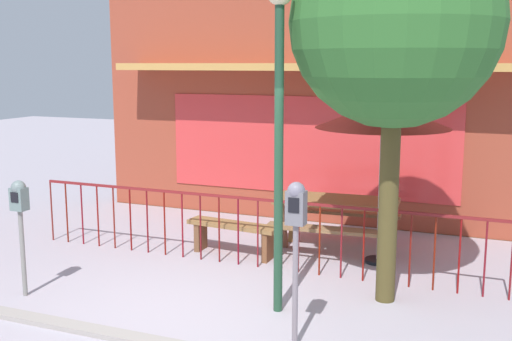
{
  "coord_description": "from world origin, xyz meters",
  "views": [
    {
      "loc": [
        3.19,
        -5.76,
        2.76
      ],
      "look_at": [
        -0.04,
        2.19,
        1.27
      ],
      "focal_mm": 43.43,
      "sensor_mm": 36.0,
      "label": 1
    }
  ],
  "objects_px": {
    "parking_meter_near": "(20,207)",
    "parking_meter_far": "(296,221)",
    "picnic_table_left": "(336,209)",
    "patio_bench": "(233,232)",
    "street_tree": "(395,24)",
    "street_lamp": "(279,98)",
    "patio_umbrella": "(383,116)"
  },
  "relations": [
    {
      "from": "street_tree",
      "to": "picnic_table_left",
      "type": "bearing_deg",
      "value": 121.15
    },
    {
      "from": "patio_umbrella",
      "to": "street_tree",
      "type": "height_order",
      "value": "street_tree"
    },
    {
      "from": "picnic_table_left",
      "to": "patio_bench",
      "type": "bearing_deg",
      "value": -146.75
    },
    {
      "from": "patio_bench",
      "to": "picnic_table_left",
      "type": "bearing_deg",
      "value": 33.25
    },
    {
      "from": "picnic_table_left",
      "to": "parking_meter_near",
      "type": "xyz_separation_m",
      "value": [
        -2.97,
        -3.26,
        0.48
      ]
    },
    {
      "from": "parking_meter_near",
      "to": "parking_meter_far",
      "type": "height_order",
      "value": "parking_meter_far"
    },
    {
      "from": "patio_umbrella",
      "to": "parking_meter_far",
      "type": "xyz_separation_m",
      "value": [
        -0.24,
        -2.94,
        -0.78
      ]
    },
    {
      "from": "parking_meter_far",
      "to": "street_lamp",
      "type": "bearing_deg",
      "value": 120.4
    },
    {
      "from": "picnic_table_left",
      "to": "patio_bench",
      "type": "relative_size",
      "value": 1.33
    },
    {
      "from": "picnic_table_left",
      "to": "parking_meter_far",
      "type": "xyz_separation_m",
      "value": [
        0.48,
        -3.34,
        0.67
      ]
    },
    {
      "from": "street_lamp",
      "to": "parking_meter_far",
      "type": "bearing_deg",
      "value": -59.6
    },
    {
      "from": "picnic_table_left",
      "to": "parking_meter_far",
      "type": "distance_m",
      "value": 3.44
    },
    {
      "from": "picnic_table_left",
      "to": "parking_meter_near",
      "type": "distance_m",
      "value": 4.44
    },
    {
      "from": "patio_umbrella",
      "to": "parking_meter_far",
      "type": "distance_m",
      "value": 3.05
    },
    {
      "from": "patio_umbrella",
      "to": "parking_meter_near",
      "type": "distance_m",
      "value": 4.76
    },
    {
      "from": "picnic_table_left",
      "to": "parking_meter_far",
      "type": "relative_size",
      "value": 1.14
    },
    {
      "from": "parking_meter_near",
      "to": "picnic_table_left",
      "type": "bearing_deg",
      "value": 47.62
    },
    {
      "from": "patio_umbrella",
      "to": "patio_bench",
      "type": "xyz_separation_m",
      "value": [
        -2.02,
        -0.45,
        -1.71
      ]
    },
    {
      "from": "patio_umbrella",
      "to": "street_lamp",
      "type": "xyz_separation_m",
      "value": [
        -0.71,
        -2.14,
        0.33
      ]
    },
    {
      "from": "patio_bench",
      "to": "parking_meter_near",
      "type": "bearing_deg",
      "value": -124.77
    },
    {
      "from": "patio_bench",
      "to": "street_tree",
      "type": "bearing_deg",
      "value": -21.11
    },
    {
      "from": "patio_umbrella",
      "to": "street_lamp",
      "type": "relative_size",
      "value": 0.62
    },
    {
      "from": "parking_meter_near",
      "to": "parking_meter_far",
      "type": "distance_m",
      "value": 3.45
    },
    {
      "from": "patio_bench",
      "to": "street_tree",
      "type": "relative_size",
      "value": 0.33
    },
    {
      "from": "parking_meter_far",
      "to": "street_tree",
      "type": "distance_m",
      "value": 2.54
    },
    {
      "from": "picnic_table_left",
      "to": "street_lamp",
      "type": "relative_size",
      "value": 0.52
    },
    {
      "from": "picnic_table_left",
      "to": "patio_umbrella",
      "type": "distance_m",
      "value": 1.67
    },
    {
      "from": "parking_meter_near",
      "to": "street_tree",
      "type": "bearing_deg",
      "value": 20.16
    },
    {
      "from": "patio_umbrella",
      "to": "parking_meter_far",
      "type": "bearing_deg",
      "value": -94.7
    },
    {
      "from": "picnic_table_left",
      "to": "patio_umbrella",
      "type": "relative_size",
      "value": 0.84
    },
    {
      "from": "street_lamp",
      "to": "parking_meter_near",
      "type": "bearing_deg",
      "value": -166.48
    },
    {
      "from": "patio_umbrella",
      "to": "parking_meter_far",
      "type": "relative_size",
      "value": 1.36
    }
  ]
}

